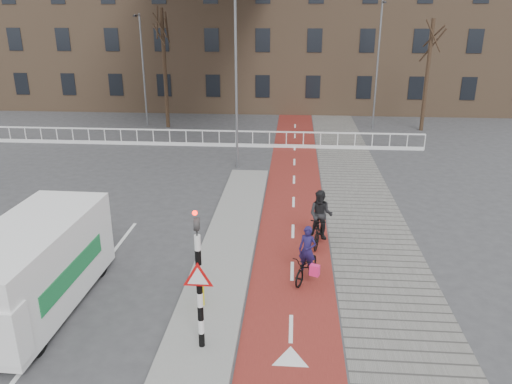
{
  "coord_description": "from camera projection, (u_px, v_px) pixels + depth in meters",
  "views": [
    {
      "loc": [
        1.45,
        -11.76,
        7.57
      ],
      "look_at": [
        0.14,
        5.0,
        1.5
      ],
      "focal_mm": 35.0,
      "sensor_mm": 36.0,
      "label": 1
    }
  ],
  "objects": [
    {
      "name": "tree_mid",
      "position": [
        165.0,
        70.0,
        33.58
      ],
      "size": [
        0.26,
        0.26,
        7.85
      ],
      "primitive_type": "cylinder",
      "color": "black",
      "rests_on": "ground"
    },
    {
      "name": "sidewalk",
      "position": [
        355.0,
        188.0,
        22.76
      ],
      "size": [
        3.0,
        60.0,
        0.01
      ],
      "primitive_type": "cube",
      "color": "slate",
      "rests_on": "ground"
    },
    {
      "name": "streetlight_right",
      "position": [
        377.0,
        67.0,
        33.14
      ],
      "size": [
        0.12,
        0.12,
        8.29
      ],
      "primitive_type": "cylinder",
      "color": "slate",
      "rests_on": "ground"
    },
    {
      "name": "streetlight_left",
      "position": [
        144.0,
        71.0,
        34.2
      ],
      "size": [
        0.12,
        0.12,
        7.49
      ],
      "primitive_type": "cylinder",
      "color": "slate",
      "rests_on": "ground"
    },
    {
      "name": "bollard",
      "position": [
        202.0,
        292.0,
        13.34
      ],
      "size": [
        0.12,
        0.12,
        0.79
      ],
      "primitive_type": "cylinder",
      "color": "yellow",
      "rests_on": "curb_island"
    },
    {
      "name": "ground",
      "position": [
        237.0,
        305.0,
        13.7
      ],
      "size": [
        120.0,
        120.0,
        0.0
      ],
      "primitive_type": "plane",
      "color": "#38383A",
      "rests_on": "ground"
    },
    {
      "name": "townhouse_row",
      "position": [
        244.0,
        9.0,
        41.27
      ],
      "size": [
        46.0,
        10.0,
        15.9
      ],
      "color": "#7F6047",
      "rests_on": "ground"
    },
    {
      "name": "traffic_signal",
      "position": [
        199.0,
        277.0,
        11.18
      ],
      "size": [
        0.8,
        0.8,
        3.68
      ],
      "color": "black",
      "rests_on": "curb_island"
    },
    {
      "name": "streetlight_near",
      "position": [
        236.0,
        84.0,
        24.37
      ],
      "size": [
        0.12,
        0.12,
        8.53
      ],
      "primitive_type": "cylinder",
      "color": "slate",
      "rests_on": "ground"
    },
    {
      "name": "curb_island",
      "position": [
        230.0,
        240.0,
        17.48
      ],
      "size": [
        1.8,
        16.0,
        0.12
      ],
      "primitive_type": "cube",
      "color": "gray",
      "rests_on": "ground"
    },
    {
      "name": "tree_right",
      "position": [
        427.0,
        76.0,
        32.71
      ],
      "size": [
        0.25,
        0.25,
        7.22
      ],
      "primitive_type": "cylinder",
      "color": "black",
      "rests_on": "ground"
    },
    {
      "name": "bike_lane",
      "position": [
        294.0,
        187.0,
        22.97
      ],
      "size": [
        2.5,
        60.0,
        0.01
      ],
      "primitive_type": "cube",
      "color": "maroon",
      "rests_on": "ground"
    },
    {
      "name": "railing",
      "position": [
        186.0,
        141.0,
        29.91
      ],
      "size": [
        28.0,
        0.1,
        0.99
      ],
      "color": "silver",
      "rests_on": "ground"
    },
    {
      "name": "cyclist_near",
      "position": [
        307.0,
        262.0,
        14.8
      ],
      "size": [
        1.14,
        1.7,
        1.71
      ],
      "rotation": [
        0.0,
        0.0,
        -0.4
      ],
      "color": "black",
      "rests_on": "bike_lane"
    },
    {
      "name": "cyclist_far",
      "position": [
        320.0,
        223.0,
        16.98
      ],
      "size": [
        0.97,
        1.89,
        1.96
      ],
      "rotation": [
        0.0,
        0.0,
        -0.25
      ],
      "color": "black",
      "rests_on": "bike_lane"
    },
    {
      "name": "van",
      "position": [
        32.0,
        267.0,
        13.14
      ],
      "size": [
        2.33,
        5.57,
        2.37
      ],
      "rotation": [
        0.0,
        0.0,
        -0.02
      ],
      "color": "white",
      "rests_on": "ground"
    }
  ]
}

